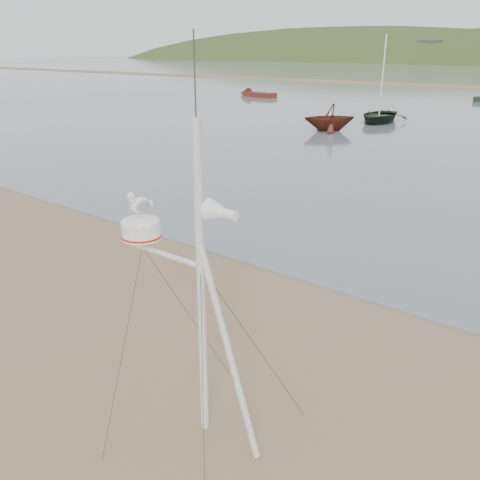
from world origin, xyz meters
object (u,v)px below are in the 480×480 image
Objects in this scene: mast_rig at (197,350)px; boat_red at (330,105)px; dinghy_red_far at (252,94)px; boat_dark at (381,89)px.

mast_rig is 1.59× the size of boat_red.
mast_rig is at bearing -21.31° from boat_red.
boat_red is 0.60× the size of dinghy_red_far.
dinghy_red_far is at bearing 143.60° from boat_dark.
mast_rig reaches higher than boat_red.
dinghy_red_far is (-30.65, 41.80, -0.93)m from mast_rig.
boat_dark reaches higher than dinghy_red_far.
mast_rig is 27.45m from boat_red.
boat_dark is at bearing 125.23° from boat_red.
dinghy_red_far is at bearing -178.73° from boat_red.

